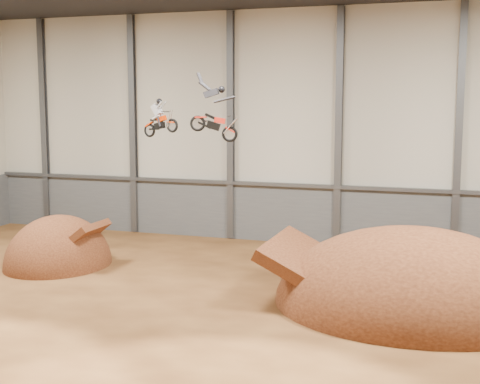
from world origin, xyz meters
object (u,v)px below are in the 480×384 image
Objects in this scene: takeoff_ramp at (59,265)px; landing_ramp at (411,306)px; fmx_rider_b at (211,108)px; fmx_rider_a at (162,115)px.

takeoff_ramp is 18.23m from landing_ramp.
takeoff_ramp is 2.07× the size of fmx_rider_b.
fmx_rider_b reaches higher than landing_ramp.
takeoff_ramp is 12.40m from fmx_rider_b.
fmx_rider_b is at bearing -7.88° from takeoff_ramp.
takeoff_ramp is at bearing -156.45° from fmx_rider_a.
landing_ramp is at bearing -4.39° from takeoff_ramp.
fmx_rider_b is (3.46, -2.15, 0.40)m from fmx_rider_a.
fmx_rider_b reaches higher than fmx_rider_a.
takeoff_ramp is at bearing 161.59° from fmx_rider_b.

